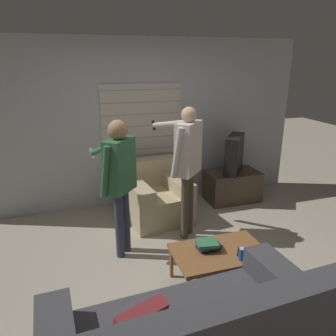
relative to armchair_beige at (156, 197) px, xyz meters
The scene contains 11 objects.
ground_plane 1.41m from the armchair_beige, 91.63° to the right, with size 16.00×16.00×0.00m, color #B2A893.
wall_back 1.16m from the armchair_beige, 93.36° to the left, with size 5.20×0.08×2.55m.
armchair_beige is the anchor object (origin of this frame).
coffee_table 1.67m from the armchair_beige, 82.53° to the right, with size 0.94×0.59×0.39m.
tv_stand 1.40m from the armchair_beige, ahead, with size 0.85×0.52×0.49m.
tv 1.47m from the armchair_beige, ahead, with size 0.54×0.61×0.60m.
person_left_standing 1.23m from the armchair_beige, 128.59° to the right, with size 0.49×0.76×1.63m.
person_right_standing 1.00m from the armchair_beige, 67.88° to the right, with size 0.52×0.84×1.70m.
book_stack 1.60m from the armchair_beige, 85.78° to the right, with size 0.27×0.22×0.09m.
soda_can 1.90m from the armchair_beige, 79.28° to the right, with size 0.07×0.07×0.13m.
spare_remote 1.80m from the armchair_beige, 77.52° to the right, with size 0.10×0.13×0.02m.
Camera 1 is at (-1.11, -2.87, 2.24)m, focal length 35.00 mm.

